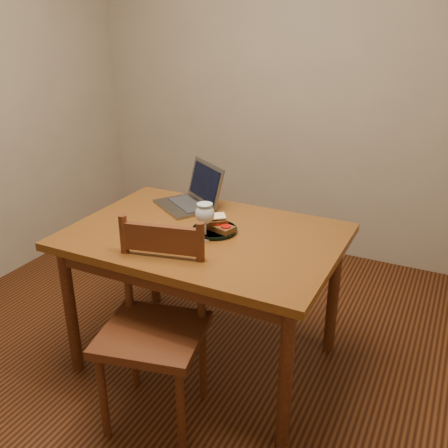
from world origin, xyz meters
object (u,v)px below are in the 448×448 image
at_px(chair, 154,320).
at_px(laptop, 194,195).
at_px(table, 205,249).
at_px(milk_glass, 205,221).
at_px(plate, 215,230).

xyz_separation_m(chair, laptop, (-0.22, 0.75, 0.30)).
height_order(table, laptop, laptop).
height_order(table, milk_glass, milk_glass).
bearing_deg(table, milk_glass, -57.31).
bearing_deg(milk_glass, plate, 85.02).
relative_size(chair, laptop, 1.22).
bearing_deg(plate, table, -138.74).
height_order(chair, plate, chair).
height_order(table, plate, plate).
distance_m(chair, plate, 0.54).
bearing_deg(table, laptop, 127.11).
distance_m(table, laptop, 0.41).
xyz_separation_m(chair, plate, (0.05, 0.47, 0.25)).
relative_size(plate, laptop, 0.53).
distance_m(plate, laptop, 0.39).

